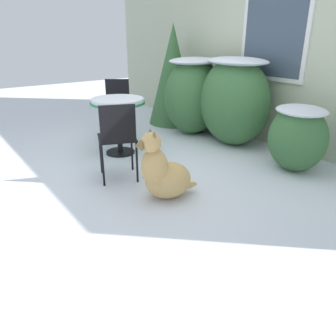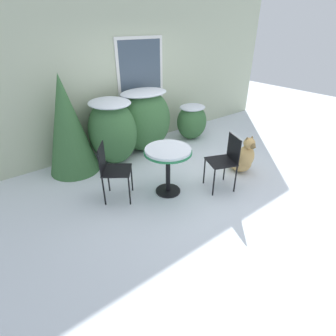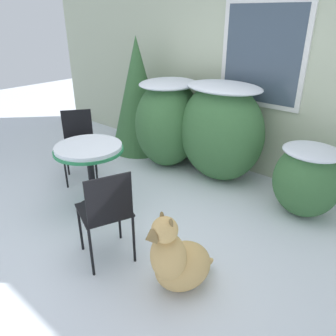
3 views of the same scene
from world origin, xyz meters
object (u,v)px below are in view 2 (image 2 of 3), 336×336
(patio_table, at_px, (168,157))
(dog, at_px, (242,158))
(patio_chair_near_table, at_px, (112,169))
(patio_chair_far_side, at_px, (225,159))

(patio_table, distance_m, dog, 1.55)
(dog, bearing_deg, patio_table, -178.33)
(patio_table, height_order, patio_chair_near_table, patio_chair_near_table)
(patio_chair_near_table, height_order, patio_chair_far_side, same)
(patio_chair_near_table, xyz_separation_m, patio_chair_far_side, (1.58, -0.84, 0.00))
(patio_chair_far_side, bearing_deg, dog, 124.45)
(patio_chair_near_table, height_order, dog, patio_chair_near_table)
(patio_chair_far_side, xyz_separation_m, dog, (0.66, 0.15, -0.26))
(dog, bearing_deg, patio_chair_near_table, 176.16)
(patio_table, bearing_deg, patio_chair_near_table, 153.19)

